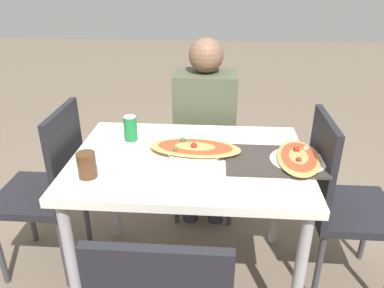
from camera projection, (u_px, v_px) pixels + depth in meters
name	position (u px, v px, depth m)	size (l,w,h in m)	color
ground_plane	(190.00, 277.00, 2.03)	(14.00, 14.00, 0.00)	#6B5B4C
dining_table	(189.00, 173.00, 1.75)	(1.07, 0.77, 0.73)	silver
chair_far_seated	(205.00, 136.00, 2.44)	(0.40, 0.40, 0.92)	black
chair_side_left	(49.00, 184.00, 1.91)	(0.40, 0.40, 0.92)	black
chair_side_right	(339.00, 197.00, 1.80)	(0.40, 0.40, 0.92)	black
person_seated	(205.00, 118.00, 2.26)	(0.37, 0.28, 1.16)	#2D2D38
pizza_main	(195.00, 149.00, 1.75)	(0.44, 0.26, 0.05)	white
soda_can	(130.00, 128.00, 1.85)	(0.07, 0.07, 0.12)	#197233
drink_glass	(87.00, 165.00, 1.53)	(0.08, 0.08, 0.11)	#4C2D19
serving_tray	(274.00, 160.00, 1.67)	(0.43, 0.29, 0.01)	#332D28
pizza_second	(298.00, 159.00, 1.66)	(0.25, 0.37, 0.05)	white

